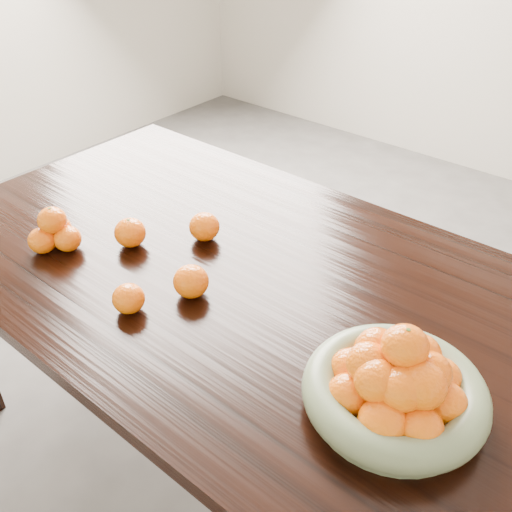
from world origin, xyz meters
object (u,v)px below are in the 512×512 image
Objects in this scene: fruit_bowl at (396,385)px; loose_orange_0 at (130,233)px; orange_pyramid at (55,232)px; dining_table at (276,315)px.

fruit_bowl reaches higher than loose_orange_0.
orange_pyramid is 1.61× the size of loose_orange_0.
loose_orange_0 reaches higher than dining_table.
fruit_bowl is (0.39, -0.15, 0.15)m from dining_table.
orange_pyramid is (-0.94, -0.08, -0.01)m from fruit_bowl.
dining_table is 0.44m from fruit_bowl.
dining_table is 0.61m from orange_pyramid.
dining_table is at bearing 159.08° from fruit_bowl.
fruit_bowl is at bearing -3.32° from loose_orange_0.
fruit_bowl is 2.54× the size of orange_pyramid.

